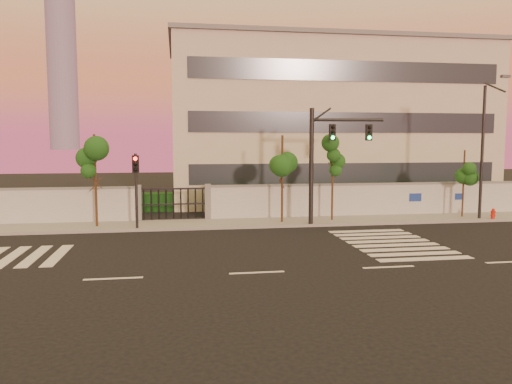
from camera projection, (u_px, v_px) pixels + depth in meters
ground at (257, 273)px, 17.90m from camera, size 120.00×120.00×0.00m
sidewalk at (227, 223)px, 28.21m from camera, size 60.00×3.00×0.15m
perimeter_wall at (226, 203)px, 29.59m from camera, size 60.00×0.36×2.20m
hedge_row at (239, 201)px, 32.48m from camera, size 41.00×4.25×1.80m
institutional_building at (323, 123)px, 40.29m from camera, size 24.40×12.40×12.25m
distant_skyscraper at (61, 38)px, 276.51m from camera, size 16.00×16.00×118.00m
road_markings at (207, 251)px, 21.34m from camera, size 57.00×7.62×0.02m
street_tree_c at (95, 160)px, 26.53m from camera, size 1.62×1.29×5.08m
street_tree_d at (283, 159)px, 27.97m from camera, size 1.54×1.23×5.04m
street_tree_e at (333, 160)px, 28.72m from camera, size 1.44×1.14×4.93m
street_tree_f at (464, 168)px, 30.04m from camera, size 1.32×1.05×4.18m
traffic_signal_main at (326, 152)px, 27.33m from camera, size 4.10×0.77×6.50m
traffic_signal_secondary at (136, 182)px, 26.03m from camera, size 0.32×0.32×4.07m
streetlight_east at (484, 145)px, 29.04m from camera, size 0.50×2.00×8.29m
fire_hydrant at (493, 215)px, 29.43m from camera, size 0.29×0.28×0.76m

